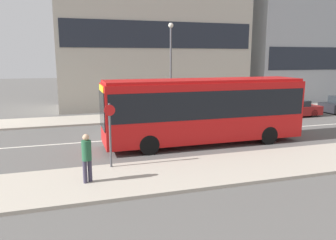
# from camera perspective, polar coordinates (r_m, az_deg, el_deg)

# --- Properties ---
(ground_plane) EXTENTS (120.00, 120.00, 0.00)m
(ground_plane) POSITION_cam_1_polar(r_m,az_deg,el_deg) (18.65, -6.91, -3.33)
(ground_plane) COLOR #595654
(sidewalk_near) EXTENTS (44.00, 3.50, 0.13)m
(sidewalk_near) POSITION_cam_1_polar(r_m,az_deg,el_deg) (12.80, -1.82, -9.66)
(sidewalk_near) COLOR #B2A899
(sidewalk_near) RESTS_ON ground_plane
(sidewalk_far) EXTENTS (44.00, 3.50, 0.13)m
(sidewalk_far) POSITION_cam_1_polar(r_m,az_deg,el_deg) (24.68, -9.51, 0.25)
(sidewalk_far) COLOR #B2A899
(sidewalk_far) RESTS_ON ground_plane
(lane_centerline) EXTENTS (41.80, 0.16, 0.01)m
(lane_centerline) POSITION_cam_1_polar(r_m,az_deg,el_deg) (18.65, -6.91, -3.32)
(lane_centerline) COLOR silver
(lane_centerline) RESTS_ON ground_plane
(city_bus) EXTENTS (10.55, 2.46, 3.44)m
(city_bus) POSITION_cam_1_polar(r_m,az_deg,el_deg) (17.25, 6.28, 2.22)
(city_bus) COLOR red
(city_bus) RESTS_ON ground_plane
(parked_car_0) EXTENTS (4.24, 1.84, 1.27)m
(parked_car_0) POSITION_cam_1_polar(r_m,az_deg,el_deg) (27.28, 20.82, 1.86)
(parked_car_0) COLOR maroon
(parked_car_0) RESTS_ON ground_plane
(pedestrian_near_stop) EXTENTS (0.34, 0.34, 1.78)m
(pedestrian_near_stop) POSITION_cam_1_polar(r_m,az_deg,el_deg) (12.01, -13.97, -5.94)
(pedestrian_near_stop) COLOR #383347
(pedestrian_near_stop) RESTS_ON sidewalk_near
(bus_stop_sign) EXTENTS (0.44, 0.12, 2.63)m
(bus_stop_sign) POSITION_cam_1_polar(r_m,az_deg,el_deg) (13.34, -10.05, -1.77)
(bus_stop_sign) COLOR #4C4C51
(bus_stop_sign) RESTS_ON sidewalk_near
(street_lamp) EXTENTS (0.36, 0.36, 6.83)m
(street_lamp) POSITION_cam_1_polar(r_m,az_deg,el_deg) (24.10, 0.49, 10.28)
(street_lamp) COLOR #4C4C51
(street_lamp) RESTS_ON sidewalk_far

